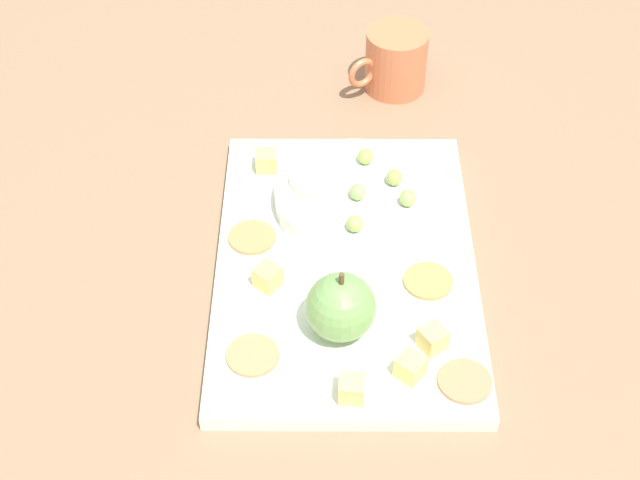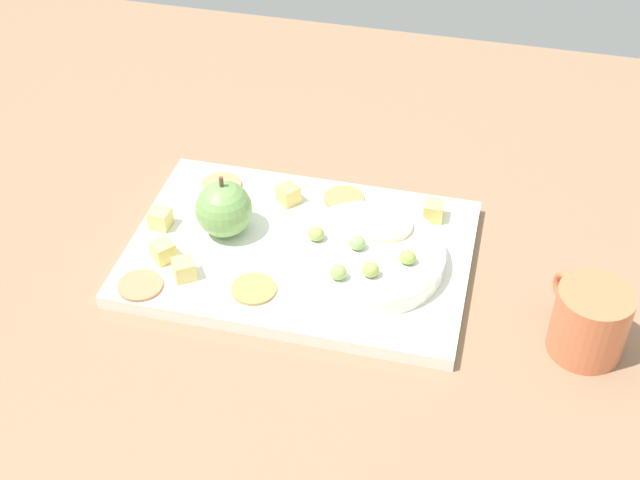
% 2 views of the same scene
% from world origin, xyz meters
% --- Properties ---
extents(table, '(1.42, 1.08, 0.03)m').
position_xyz_m(table, '(0.00, 0.00, 0.02)').
color(table, '#8D6C50').
rests_on(table, ground).
extents(platter, '(0.39, 0.27, 0.02)m').
position_xyz_m(platter, '(-0.00, 0.04, 0.04)').
color(platter, white).
rests_on(platter, table).
extents(serving_dish, '(0.17, 0.17, 0.02)m').
position_xyz_m(serving_dish, '(-0.08, 0.05, 0.06)').
color(serving_dish, white).
rests_on(serving_dish, platter).
extents(apple_whole, '(0.07, 0.07, 0.07)m').
position_xyz_m(apple_whole, '(0.09, 0.03, 0.08)').
color(apple_whole, '#72A054').
rests_on(apple_whole, platter).
extents(apple_stem, '(0.01, 0.01, 0.01)m').
position_xyz_m(apple_stem, '(0.09, 0.03, 0.12)').
color(apple_stem, brown).
rests_on(apple_stem, apple_whole).
extents(cheese_cube_0, '(0.03, 0.03, 0.02)m').
position_xyz_m(cheese_cube_0, '(0.04, -0.04, 0.06)').
color(cheese_cube_0, '#E4C766').
rests_on(cheese_cube_0, platter).
extents(cheese_cube_1, '(0.02, 0.02, 0.02)m').
position_xyz_m(cheese_cube_1, '(0.17, 0.04, 0.06)').
color(cheese_cube_1, '#EEC771').
rests_on(cheese_cube_1, platter).
extents(cheese_cube_2, '(0.03, 0.03, 0.02)m').
position_xyz_m(cheese_cube_2, '(0.15, 0.10, 0.06)').
color(cheese_cube_2, '#E9D26E').
rests_on(cheese_cube_2, platter).
extents(cheese_cube_3, '(0.02, 0.02, 0.02)m').
position_xyz_m(cheese_cube_3, '(-0.14, -0.05, 0.06)').
color(cheese_cube_3, '#E4CB6A').
rests_on(cheese_cube_3, platter).
extents(cheese_cube_4, '(0.03, 0.03, 0.02)m').
position_xyz_m(cheese_cube_4, '(0.11, 0.12, 0.06)').
color(cheese_cube_4, '#E9CA6F').
rests_on(cheese_cube_4, platter).
extents(cracker_0, '(0.05, 0.05, 0.00)m').
position_xyz_m(cracker_0, '(0.15, 0.15, 0.05)').
color(cracker_0, tan).
rests_on(cracker_0, platter).
extents(cracker_1, '(0.05, 0.05, 0.00)m').
position_xyz_m(cracker_1, '(0.13, -0.05, 0.05)').
color(cracker_1, tan).
rests_on(cracker_1, platter).
extents(cracker_2, '(0.05, 0.05, 0.00)m').
position_xyz_m(cracker_2, '(-0.03, -0.06, 0.05)').
color(cracker_2, tan).
rests_on(cracker_2, platter).
extents(cracker_3, '(0.05, 0.05, 0.00)m').
position_xyz_m(cracker_3, '(0.03, 0.12, 0.05)').
color(cracker_3, tan).
rests_on(cracker_3, platter).
extents(grape_0, '(0.02, 0.02, 0.02)m').
position_xyz_m(grape_0, '(-0.13, 0.06, 0.08)').
color(grape_0, '#99B94F').
rests_on(grape_0, serving_dish).
extents(grape_1, '(0.02, 0.02, 0.02)m').
position_xyz_m(grape_1, '(-0.07, 0.05, 0.08)').
color(grape_1, '#8FB362').
rests_on(grape_1, serving_dish).
extents(grape_2, '(0.02, 0.02, 0.02)m').
position_xyz_m(grape_2, '(-0.09, 0.09, 0.08)').
color(grape_2, '#9CAA52').
rests_on(grape_2, serving_dish).
extents(grape_3, '(0.02, 0.02, 0.02)m').
position_xyz_m(grape_3, '(-0.02, 0.05, 0.08)').
color(grape_3, '#98B157').
rests_on(grape_3, serving_dish).
extents(grape_4, '(0.02, 0.02, 0.02)m').
position_xyz_m(grape_4, '(-0.06, 0.11, 0.08)').
color(grape_4, '#99BA5F').
rests_on(grape_4, serving_dish).
extents(apple_slice_0, '(0.06, 0.06, 0.01)m').
position_xyz_m(apple_slice_0, '(-0.10, 0.01, 0.08)').
color(apple_slice_0, beige).
rests_on(apple_slice_0, serving_dish).
extents(cup, '(0.08, 0.10, 0.08)m').
position_xyz_m(cup, '(-0.32, 0.11, 0.07)').
color(cup, '#D97148').
rests_on(cup, table).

